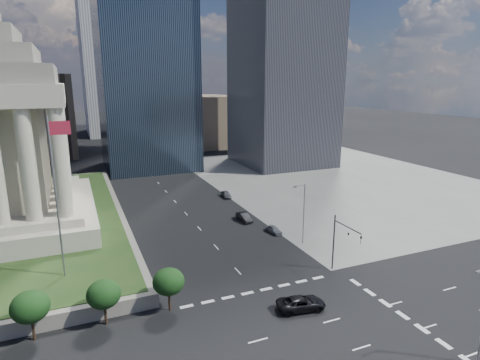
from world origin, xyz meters
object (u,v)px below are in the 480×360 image
flagpole (57,189)px  parked_sedan_mid (244,217)px  parked_sedan_near (274,230)px  traffic_signal_ne (342,238)px  pickup_truck (301,303)px  street_lamp_north (303,210)px  parked_sedan_far (226,194)px

flagpole → parked_sedan_mid: bearing=25.3°
parked_sedan_near → parked_sedan_mid: (-2.31, 7.69, 0.13)m
traffic_signal_ne → parked_sedan_near: size_ratio=2.19×
traffic_signal_ne → parked_sedan_mid: size_ratio=1.74×
parked_sedan_near → pickup_truck: bearing=-115.0°
street_lamp_north → parked_sedan_mid: bearing=107.7°
traffic_signal_ne → parked_sedan_mid: (-3.50, 24.87, -4.49)m
traffic_signal_ne → parked_sedan_far: size_ratio=1.89×
parked_sedan_mid → parked_sedan_far: (2.50, 16.14, -0.03)m
pickup_truck → parked_sedan_mid: bearing=-1.7°
street_lamp_north → parked_sedan_far: size_ratio=2.36×
street_lamp_north → traffic_signal_ne: bearing=-94.2°
parked_sedan_mid → parked_sedan_far: 16.33m
pickup_truck → parked_sedan_mid: pickup_truck is taller
street_lamp_north → parked_sedan_mid: size_ratio=2.18×
pickup_truck → parked_sedan_far: size_ratio=1.34×
parked_sedan_near → flagpole: bearing=-173.1°
flagpole → parked_sedan_far: size_ratio=4.71×
street_lamp_north → parked_sedan_mid: (-4.33, 13.57, -4.91)m
traffic_signal_ne → parked_sedan_near: bearing=94.0°
pickup_truck → traffic_signal_ne: bearing=-50.7°
traffic_signal_ne → parked_sedan_near: (-1.19, 17.18, -4.63)m
street_lamp_north → parked_sedan_near: 8.00m
pickup_truck → parked_sedan_near: pickup_truck is taller
traffic_signal_ne → flagpole: bearing=163.3°
street_lamp_north → parked_sedan_mid: 15.06m
parked_sedan_far → flagpole: bearing=-132.4°
parked_sedan_near → parked_sedan_far: parked_sedan_far is taller
parked_sedan_near → parked_sedan_mid: size_ratio=0.80×
flagpole → parked_sedan_near: (33.14, 6.88, -12.49)m
traffic_signal_ne → pickup_truck: size_ratio=1.41×
flagpole → street_lamp_north: size_ratio=2.00×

